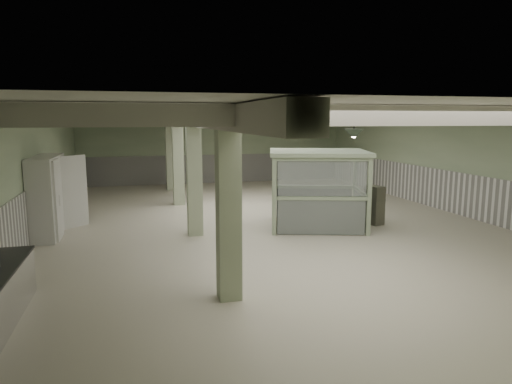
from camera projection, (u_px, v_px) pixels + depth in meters
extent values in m
plane|color=beige|center=(267.00, 222.00, 15.06)|extent=(20.00, 20.00, 0.00)
cube|color=silver|center=(268.00, 112.00, 14.49)|extent=(14.00, 20.00, 0.02)
cube|color=#AABD97|center=(215.00, 149.00, 24.32)|extent=(14.00, 0.02, 3.60)
cube|color=#AABD97|center=(511.00, 257.00, 5.23)|extent=(14.00, 0.02, 3.60)
cube|color=#AABD97|center=(32.00, 175.00, 13.00)|extent=(0.02, 20.00, 3.60)
cube|color=#AABD97|center=(452.00, 163.00, 16.55)|extent=(0.02, 20.00, 3.60)
cube|color=white|center=(36.00, 211.00, 13.17)|extent=(0.05, 19.90, 1.50)
cube|color=white|center=(450.00, 191.00, 16.71)|extent=(0.05, 19.90, 1.50)
cube|color=white|center=(215.00, 169.00, 24.46)|extent=(13.90, 0.05, 1.50)
cube|color=beige|center=(189.00, 119.00, 13.89)|extent=(0.45, 19.90, 0.40)
cube|color=beige|center=(398.00, 116.00, 7.36)|extent=(13.90, 0.35, 0.32)
cube|color=beige|center=(333.00, 117.00, 9.75)|extent=(13.90, 0.35, 0.32)
cube|color=beige|center=(294.00, 117.00, 12.13)|extent=(13.90, 0.35, 0.32)
cube|color=beige|center=(268.00, 118.00, 14.52)|extent=(13.90, 0.35, 0.32)
cube|color=beige|center=(249.00, 118.00, 16.91)|extent=(13.90, 0.35, 0.32)
cube|color=beige|center=(234.00, 118.00, 19.29)|extent=(13.90, 0.35, 0.32)
cube|color=beige|center=(223.00, 118.00, 21.68)|extent=(13.90, 0.35, 0.32)
cube|color=#A2AF8D|center=(228.00, 205.00, 8.41)|extent=(0.42, 0.42, 3.60)
cube|color=#A2AF8D|center=(194.00, 174.00, 13.19)|extent=(0.42, 0.42, 3.60)
cube|color=#A2AF8D|center=(178.00, 160.00, 17.96)|extent=(0.42, 0.42, 3.60)
cube|color=#A2AF8D|center=(170.00, 152.00, 21.78)|extent=(0.42, 0.42, 3.60)
cone|color=#2C3A2B|center=(354.00, 134.00, 9.93)|extent=(0.44, 0.44, 0.22)
cone|color=#2C3A2B|center=(278.00, 129.00, 15.18)|extent=(0.44, 0.44, 0.22)
cone|color=#2C3A2B|center=(243.00, 127.00, 19.95)|extent=(0.44, 0.44, 0.22)
cube|color=silver|center=(48.00, 194.00, 13.33)|extent=(0.66, 2.65, 2.43)
cube|color=silver|center=(58.00, 197.00, 12.84)|extent=(0.06, 0.99, 2.33)
cube|color=silver|center=(69.00, 190.00, 14.13)|extent=(0.76, 0.73, 2.33)
cube|color=silver|center=(59.00, 197.00, 12.85)|extent=(0.02, 0.05, 0.30)
cube|color=silver|center=(65.00, 190.00, 14.01)|extent=(0.02, 0.05, 0.30)
cube|color=gray|center=(274.00, 197.00, 13.24)|extent=(0.15, 0.15, 2.29)
cube|color=gray|center=(274.00, 185.00, 15.50)|extent=(0.15, 0.15, 2.29)
cube|color=gray|center=(369.00, 197.00, 13.16)|extent=(0.15, 0.15, 2.29)
cube|color=gray|center=(355.00, 186.00, 15.41)|extent=(0.15, 0.15, 2.29)
cube|color=gray|center=(318.00, 153.00, 14.14)|extent=(3.60, 3.29, 0.12)
cube|color=silver|center=(321.00, 217.00, 13.29)|extent=(2.45, 0.79, 1.05)
cube|color=silver|center=(322.00, 175.00, 13.10)|extent=(2.45, 0.79, 1.22)
cube|color=silver|center=(314.00, 203.00, 15.55)|extent=(2.45, 0.79, 1.05)
cube|color=silver|center=(315.00, 167.00, 15.36)|extent=(2.45, 0.79, 1.22)
cube|color=silver|center=(274.00, 209.00, 14.47)|extent=(0.66, 2.01, 1.05)
cube|color=silver|center=(274.00, 171.00, 14.27)|extent=(0.66, 2.01, 1.22)
cube|color=silver|center=(361.00, 210.00, 14.38)|extent=(0.66, 2.01, 1.05)
cube|color=silver|center=(362.00, 171.00, 14.18)|extent=(0.66, 2.01, 1.22)
cube|color=#5A5A4B|center=(374.00, 205.00, 14.73)|extent=(0.55, 0.66, 1.25)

